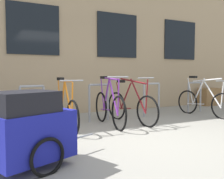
% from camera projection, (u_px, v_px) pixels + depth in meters
% --- Properties ---
extents(ground_plane, '(42.00, 42.00, 0.00)m').
position_uv_depth(ground_plane, '(143.00, 140.00, 4.16)').
color(ground_plane, gray).
extents(storefront_building, '(28.00, 5.23, 5.56)m').
position_uv_depth(storefront_building, '(55.00, 28.00, 9.15)').
color(storefront_building, tan).
rests_on(storefront_building, ground).
extents(bike_rack, '(6.52, 0.05, 0.88)m').
position_uv_depth(bike_rack, '(99.00, 99.00, 5.83)').
color(bike_rack, gray).
rests_on(bike_rack, ground).
extents(bicycle_maroon, '(0.44, 1.76, 1.05)m').
position_uv_depth(bicycle_maroon, '(131.00, 106.00, 5.66)').
color(bicycle_maroon, black).
rests_on(bicycle_maroon, ground).
extents(bicycle_orange, '(0.44, 1.63, 1.05)m').
position_uv_depth(bicycle_orange, '(65.00, 111.00, 4.93)').
color(bicycle_orange, black).
rests_on(bicycle_orange, ground).
extents(bicycle_white, '(0.44, 1.75, 1.07)m').
position_uv_depth(bicycle_white, '(204.00, 102.00, 6.53)').
color(bicycle_white, black).
rests_on(bicycle_white, ground).
extents(bicycle_purple, '(0.44, 1.74, 1.08)m').
position_uv_depth(bicycle_purple, '(109.00, 107.00, 5.35)').
color(bicycle_purple, black).
rests_on(bicycle_purple, ground).
extents(bike_trailer, '(1.46, 0.89, 0.93)m').
position_uv_depth(bike_trailer, '(30.00, 128.00, 2.91)').
color(bike_trailer, navy).
rests_on(bike_trailer, ground).
extents(planter_box, '(0.70, 0.44, 0.60)m').
position_uv_depth(planter_box, '(209.00, 97.00, 8.76)').
color(planter_box, olive).
rests_on(planter_box, ground).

